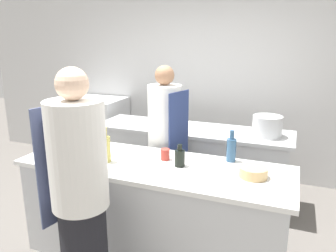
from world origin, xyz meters
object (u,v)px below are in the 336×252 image
object	(u,v)px
chef_at_prep_near	(80,196)
bowl_ceramic_blue	(101,152)
bottle_vinegar	(231,149)
bowl_mixing_large	(253,172)
bottle_olive_oil	(180,158)
bottle_wine	(106,148)
oven_range	(99,132)
stockpot	(267,126)
bowl_prep_small	(53,148)
chef_at_stove	(165,145)
cup	(165,154)

from	to	relation	value
chef_at_prep_near	bowl_ceramic_blue	size ratio (longest dim) A/B	10.73
bottle_vinegar	bowl_mixing_large	size ratio (longest dim) A/B	1.28
bottle_olive_oil	bottle_wine	bearing A→B (deg)	-167.58
bottle_wine	bottle_vinegar	bearing A→B (deg)	22.12
oven_range	stockpot	world-z (taller)	stockpot
bowl_prep_small	chef_at_stove	bearing A→B (deg)	39.28
cup	oven_range	bearing A→B (deg)	137.61
oven_range	bowl_mixing_large	distance (m)	3.11
bowl_mixing_large	chef_at_prep_near	bearing A→B (deg)	-145.08
bowl_mixing_large	chef_at_stove	bearing A→B (deg)	148.14
oven_range	chef_at_prep_near	distance (m)	2.90
chef_at_stove	bowl_ceramic_blue	xyz separation A→B (m)	(-0.38, -0.64, 0.09)
bottle_wine	bowl_mixing_large	xyz separation A→B (m)	(1.25, 0.14, -0.08)
bottle_wine	stockpot	size ratio (longest dim) A/B	0.98
bottle_vinegar	bowl_prep_small	world-z (taller)	bottle_vinegar
chef_at_stove	bottle_vinegar	xyz separation A→B (m)	(0.76, -0.34, 0.16)
bowl_prep_small	cup	bearing A→B (deg)	9.96
bowl_mixing_large	stockpot	distance (m)	1.18
chef_at_stove	cup	distance (m)	0.57
bottle_vinegar	stockpot	world-z (taller)	bottle_vinegar
chef_at_prep_near	stockpot	bearing A→B (deg)	-17.44
chef_at_stove	bottle_wine	distance (m)	0.81
chef_at_prep_near	bowl_ceramic_blue	world-z (taller)	chef_at_prep_near
bowl_mixing_large	stockpot	world-z (taller)	stockpot
bowl_ceramic_blue	cup	size ratio (longest dim) A/B	1.66
bowl_prep_small	bowl_ceramic_blue	bearing A→B (deg)	7.73
cup	bottle_wine	bearing A→B (deg)	-153.52
bottle_vinegar	cup	size ratio (longest dim) A/B	2.83
oven_range	chef_at_stove	size ratio (longest dim) A/B	0.62
bottle_vinegar	stockpot	size ratio (longest dim) A/B	0.89
bottle_wine	chef_at_prep_near	bearing A→B (deg)	-74.39
bottle_vinegar	bowl_ceramic_blue	world-z (taller)	bottle_vinegar
chef_at_prep_near	bowl_prep_small	world-z (taller)	chef_at_prep_near
bottle_olive_oil	bottle_vinegar	xyz separation A→B (m)	(0.38, 0.27, 0.04)
chef_at_stove	oven_range	bearing A→B (deg)	-109.62
chef_at_prep_near	bottle_vinegar	size ratio (longest dim) A/B	6.28
cup	stockpot	distance (m)	1.33
chef_at_stove	cup	size ratio (longest dim) A/B	16.86
bottle_vinegar	bowl_prep_small	distance (m)	1.68
chef_at_prep_near	chef_at_stove	world-z (taller)	chef_at_prep_near
bowl_ceramic_blue	stockpot	distance (m)	1.82
bottle_olive_oil	bowl_mixing_large	distance (m)	0.61
bowl_ceramic_blue	bottle_olive_oil	bearing A→B (deg)	2.35
chef_at_prep_near	bowl_prep_small	distance (m)	1.03
chef_at_stove	bottle_olive_oil	bearing A→B (deg)	47.38
chef_at_stove	bottle_olive_oil	xyz separation A→B (m)	(0.38, -0.61, 0.13)
bowl_ceramic_blue	stockpot	size ratio (longest dim) A/B	0.52
chef_at_prep_near	bowl_mixing_large	xyz separation A→B (m)	(1.08, 0.75, 0.05)
chef_at_stove	stockpot	size ratio (longest dim) A/B	5.27
bottle_olive_oil	bowl_ceramic_blue	xyz separation A→B (m)	(-0.76, -0.03, -0.04)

